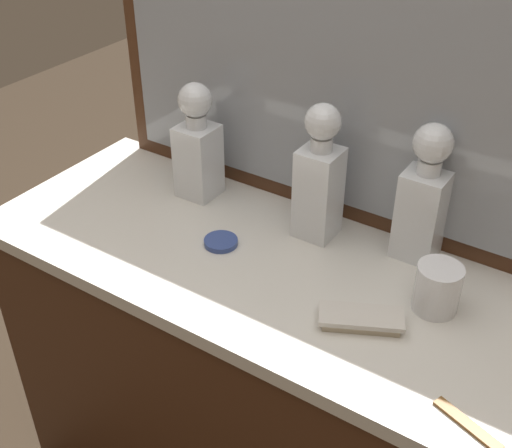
{
  "coord_description": "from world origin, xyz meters",
  "views": [
    {
      "loc": [
        0.61,
        -0.92,
        1.66
      ],
      "look_at": [
        0.0,
        0.0,
        0.91
      ],
      "focal_mm": 45.88,
      "sensor_mm": 36.0,
      "label": 1
    }
  ],
  "objects_px": {
    "porcelain_dish": "(221,242)",
    "crystal_decanter_far_left": "(198,152)",
    "crystal_decanter_front": "(319,185)",
    "silver_brush_right": "(361,319)",
    "crystal_tumbler_rear": "(437,290)",
    "tortoiseshell_comb": "(468,424)",
    "crystal_decanter_far_right": "(423,205)"
  },
  "relations": [
    {
      "from": "porcelain_dish",
      "to": "crystal_decanter_far_left",
      "type": "bearing_deg",
      "value": 139.15
    },
    {
      "from": "crystal_decanter_front",
      "to": "silver_brush_right",
      "type": "bearing_deg",
      "value": -45.2
    },
    {
      "from": "crystal_tumbler_rear",
      "to": "tortoiseshell_comb",
      "type": "distance_m",
      "value": 0.28
    },
    {
      "from": "crystal_decanter_far_left",
      "to": "crystal_decanter_front",
      "type": "xyz_separation_m",
      "value": [
        0.32,
        0.01,
        0.01
      ]
    },
    {
      "from": "tortoiseshell_comb",
      "to": "silver_brush_right",
      "type": "bearing_deg",
      "value": 153.95
    },
    {
      "from": "crystal_decanter_front",
      "to": "tortoiseshell_comb",
      "type": "distance_m",
      "value": 0.57
    },
    {
      "from": "tortoiseshell_comb",
      "to": "crystal_tumbler_rear",
      "type": "bearing_deg",
      "value": 121.39
    },
    {
      "from": "silver_brush_right",
      "to": "crystal_tumbler_rear",
      "type": "bearing_deg",
      "value": 50.7
    },
    {
      "from": "crystal_decanter_far_right",
      "to": "silver_brush_right",
      "type": "distance_m",
      "value": 0.29
    },
    {
      "from": "crystal_tumbler_rear",
      "to": "tortoiseshell_comb",
      "type": "height_order",
      "value": "crystal_tumbler_rear"
    },
    {
      "from": "crystal_decanter_far_left",
      "to": "crystal_decanter_far_right",
      "type": "bearing_deg",
      "value": 6.15
    },
    {
      "from": "crystal_decanter_far_left",
      "to": "silver_brush_right",
      "type": "relative_size",
      "value": 1.68
    },
    {
      "from": "tortoiseshell_comb",
      "to": "porcelain_dish",
      "type": "bearing_deg",
      "value": 163.41
    },
    {
      "from": "crystal_decanter_far_right",
      "to": "crystal_tumbler_rear",
      "type": "height_order",
      "value": "crystal_decanter_far_right"
    },
    {
      "from": "crystal_decanter_front",
      "to": "porcelain_dish",
      "type": "relative_size",
      "value": 4.17
    },
    {
      "from": "silver_brush_right",
      "to": "tortoiseshell_comb",
      "type": "relative_size",
      "value": 1.38
    },
    {
      "from": "tortoiseshell_comb",
      "to": "crystal_decanter_far_left",
      "type": "bearing_deg",
      "value": 157.18
    },
    {
      "from": "porcelain_dish",
      "to": "tortoiseshell_comb",
      "type": "bearing_deg",
      "value": -16.59
    },
    {
      "from": "crystal_tumbler_rear",
      "to": "porcelain_dish",
      "type": "height_order",
      "value": "crystal_tumbler_rear"
    },
    {
      "from": "silver_brush_right",
      "to": "tortoiseshell_comb",
      "type": "xyz_separation_m",
      "value": [
        0.24,
        -0.12,
        -0.01
      ]
    },
    {
      "from": "crystal_decanter_far_right",
      "to": "silver_brush_right",
      "type": "bearing_deg",
      "value": -89.92
    },
    {
      "from": "crystal_decanter_far_right",
      "to": "porcelain_dish",
      "type": "bearing_deg",
      "value": -150.97
    },
    {
      "from": "crystal_decanter_front",
      "to": "tortoiseshell_comb",
      "type": "bearing_deg",
      "value": -36.2
    },
    {
      "from": "crystal_tumbler_rear",
      "to": "silver_brush_right",
      "type": "distance_m",
      "value": 0.16
    },
    {
      "from": "crystal_decanter_front",
      "to": "crystal_tumbler_rear",
      "type": "relative_size",
      "value": 3.2
    },
    {
      "from": "crystal_decanter_front",
      "to": "crystal_tumbler_rear",
      "type": "distance_m",
      "value": 0.33
    },
    {
      "from": "silver_brush_right",
      "to": "tortoiseshell_comb",
      "type": "bearing_deg",
      "value": -26.05
    },
    {
      "from": "crystal_tumbler_rear",
      "to": "crystal_decanter_front",
      "type": "bearing_deg",
      "value": 162.78
    },
    {
      "from": "crystal_decanter_far_right",
      "to": "crystal_tumbler_rear",
      "type": "bearing_deg",
      "value": -56.36
    },
    {
      "from": "crystal_decanter_far_left",
      "to": "crystal_decanter_far_right",
      "type": "height_order",
      "value": "crystal_decanter_far_right"
    },
    {
      "from": "porcelain_dish",
      "to": "crystal_tumbler_rear",
      "type": "bearing_deg",
      "value": 6.9
    },
    {
      "from": "crystal_tumbler_rear",
      "to": "silver_brush_right",
      "type": "relative_size",
      "value": 0.57
    }
  ]
}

